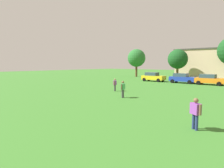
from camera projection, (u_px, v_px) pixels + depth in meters
The scene contains 11 objects.
ground_plane at pixel (179, 88), 27.20m from camera, with size 160.00×160.00×0.00m, color #387528.
adult_bystander at pixel (196, 111), 9.93m from camera, with size 0.65×0.54×1.60m.
bystander_near_trees at pixel (123, 88), 19.45m from camera, with size 0.42×0.76×1.63m.
bystander_midfield at pixel (115, 84), 24.19m from camera, with size 0.43×0.69×1.51m.
parked_car_yellow_0 at pixel (153, 77), 37.83m from camera, with size 4.30×2.02×1.68m.
parked_car_blue_1 at pixel (182, 78), 34.38m from camera, with size 4.30×2.02×1.68m.
parked_car_orange_2 at pixel (210, 79), 31.39m from camera, with size 4.30×2.02×1.68m.
tree_far_left at pixel (137, 58), 51.30m from camera, with size 4.53×4.53×7.05m.
tree_left at pixel (178, 59), 41.33m from camera, with size 4.04×4.04×6.29m.
house_left at pixel (203, 68), 45.67m from camera, with size 10.17×6.35×4.51m.
house_right at pixel (212, 64), 44.38m from camera, with size 14.11×8.88×6.58m.
Camera 1 is at (10.25, 3.38, 3.27)m, focal length 32.21 mm.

